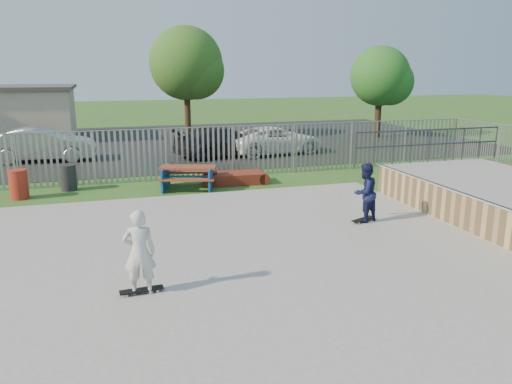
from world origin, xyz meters
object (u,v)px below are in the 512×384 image
object	(u,v)px
funbox	(235,178)
trash_bin_grey	(68,178)
tree_right	(380,76)
car_white	(275,140)
skater_navy	(365,193)
picnic_table	(188,177)
tree_mid	(186,63)
car_silver	(42,145)
skater_white	(139,252)
car_dark	(224,141)
trash_bin_red	(19,184)

from	to	relation	value
funbox	trash_bin_grey	xyz separation A→B (m)	(-5.89, 0.67, 0.25)
funbox	tree_right	xyz separation A→B (m)	(11.68, 9.88, 3.52)
car_white	skater_navy	size ratio (longest dim) A/B	3.03
picnic_table	tree_mid	world-z (taller)	tree_mid
picnic_table	funbox	xyz separation A→B (m)	(1.81, 0.34, -0.21)
car_silver	skater_navy	size ratio (longest dim) A/B	2.91
tree_mid	tree_right	distance (m)	11.71
tree_mid	skater_white	world-z (taller)	tree_mid
car_dark	skater_navy	distance (m)	12.02
trash_bin_red	car_silver	world-z (taller)	car_silver
trash_bin_grey	tree_right	xyz separation A→B (m)	(17.57, 9.20, 3.26)
car_dark	skater_white	world-z (taller)	skater_white
skater_navy	funbox	bearing A→B (deg)	-94.74
car_silver	tree_right	xyz separation A→B (m)	(19.02, 2.90, 2.93)
funbox	skater_navy	distance (m)	6.45
car_white	funbox	bearing A→B (deg)	138.97
skater_navy	tree_right	bearing A→B (deg)	-144.39
trash_bin_red	tree_mid	size ratio (longest dim) A/B	0.15
picnic_table	tree_right	xyz separation A→B (m)	(13.49, 10.21, 3.30)
picnic_table	skater_white	bearing A→B (deg)	-88.03
tree_right	skater_navy	bearing A→B (deg)	-121.16
tree_right	skater_navy	size ratio (longest dim) A/B	3.45
trash_bin_grey	skater_white	world-z (taller)	skater_white
trash_bin_red	car_white	xyz separation A→B (m)	(11.00, 6.01, 0.21)
car_silver	car_dark	size ratio (longest dim) A/B	0.94
picnic_table	skater_navy	bearing A→B (deg)	-39.34
car_dark	skater_navy	size ratio (longest dim) A/B	3.08
car_silver	skater_white	size ratio (longest dim) A/B	2.91
picnic_table	car_white	distance (m)	8.28
funbox	car_white	xyz separation A→B (m)	(3.62, 5.91, 0.49)
car_dark	skater_white	xyz separation A→B (m)	(-5.04, -14.79, 0.22)
car_silver	tree_mid	world-z (taller)	tree_mid
car_white	trash_bin_grey	bearing A→B (deg)	109.29
trash_bin_grey	tree_mid	size ratio (longest dim) A/B	0.14
car_white	skater_white	distance (m)	16.69
skater_navy	skater_white	bearing A→B (deg)	1.52
skater_white	funbox	bearing A→B (deg)	-108.12
car_silver	skater_navy	world-z (taller)	skater_navy
trash_bin_red	skater_navy	world-z (taller)	skater_navy
funbox	tree_right	bearing A→B (deg)	43.43
car_white	tree_right	size ratio (longest dim) A/B	0.88
car_white	tree_right	distance (m)	9.48
trash_bin_grey	tree_mid	distance (m)	13.95
trash_bin_grey	tree_mid	world-z (taller)	tree_mid
trash_bin_red	tree_right	xyz separation A→B (m)	(19.06, 9.98, 3.23)
picnic_table	car_silver	xyz separation A→B (m)	(-5.53, 7.31, 0.37)
skater_navy	car_silver	bearing A→B (deg)	-77.54
trash_bin_grey	skater_navy	bearing A→B (deg)	-40.42
trash_bin_grey	car_white	distance (m)	10.86
funbox	skater_navy	bearing A→B (deg)	-68.30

